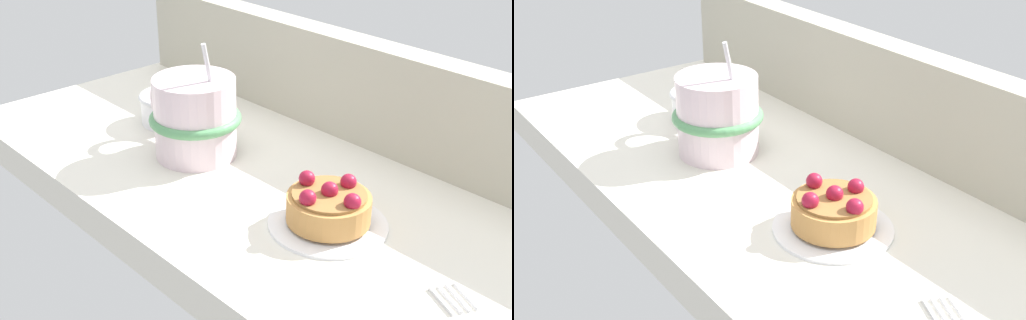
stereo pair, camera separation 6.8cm
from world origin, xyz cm
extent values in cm
cube|color=silver|center=(0.00, 0.00, -2.02)|extent=(87.81, 33.37, 4.05)
cube|color=#B2AD99|center=(0.00, 14.81, 5.92)|extent=(86.05, 3.76, 11.84)
cylinder|color=white|center=(5.15, -2.39, 0.32)|extent=(11.21, 11.21, 0.64)
cylinder|color=white|center=(5.15, -2.39, 0.16)|extent=(6.17, 6.17, 0.32)
cylinder|color=#B77F42|center=(5.15, -2.39, 1.91)|extent=(7.82, 7.82, 2.54)
cylinder|color=olive|center=(5.15, -2.39, 3.33)|extent=(6.88, 6.88, 0.30)
sphere|color=maroon|center=(5.15, -2.39, 3.80)|extent=(1.59, 1.59, 1.59)
sphere|color=maroon|center=(7.92, -2.50, 3.80)|extent=(1.58, 1.58, 1.58)
sphere|color=maroon|center=(5.34, 0.12, 3.83)|extent=(1.53, 1.53, 1.53)
sphere|color=maroon|center=(2.46, -2.54, 3.96)|extent=(1.55, 1.55, 1.55)
sphere|color=maroon|center=(4.91, -5.02, 3.89)|extent=(1.56, 1.56, 1.56)
cylinder|color=silver|center=(-14.81, -2.13, 4.52)|extent=(9.05, 9.05, 9.04)
torus|color=#569960|center=(-14.81, -2.13, 4.44)|extent=(10.18, 10.18, 1.08)
torus|color=silver|center=(-20.22, -2.13, 4.52)|extent=(5.91, 0.85, 5.91)
cylinder|color=silver|center=(-13.00, -1.45, 10.03)|extent=(0.70, 1.90, 6.60)
cube|color=silver|center=(19.60, -2.22, 0.30)|extent=(3.26, 1.72, 0.60)
cube|color=silver|center=(19.28, -2.88, 0.30)|extent=(3.26, 1.72, 0.60)
cube|color=silver|center=(18.97, -3.54, 0.30)|extent=(3.26, 1.72, 0.60)
cube|color=silver|center=(18.65, -4.21, 0.30)|extent=(3.26, 1.72, 0.60)
cylinder|color=white|center=(-24.22, 1.15, 1.71)|extent=(7.04, 7.04, 3.43)
torus|color=silver|center=(-24.22, 1.15, 3.43)|extent=(7.50, 7.50, 0.60)
camera|label=1|loc=(39.79, -43.35, 33.90)|focal=47.44mm
camera|label=2|loc=(44.11, -38.10, 33.90)|focal=47.44mm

